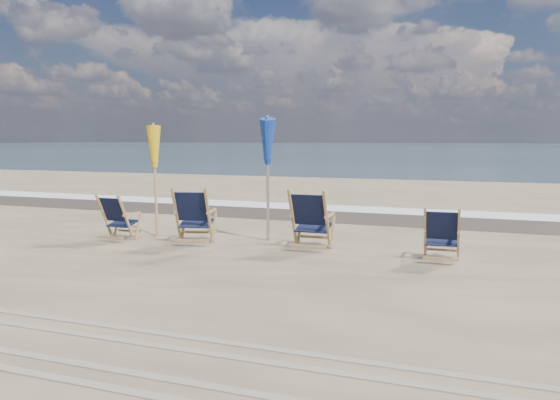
% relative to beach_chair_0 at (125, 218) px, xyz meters
% --- Properties ---
extents(ocean, '(400.00, 400.00, 0.00)m').
position_rel_beach_chair_0_xyz_m(ocean, '(3.03, 126.15, -0.47)').
color(ocean, '#3A5460').
rests_on(ocean, ground).
extents(surf_foam, '(200.00, 1.40, 0.01)m').
position_rel_beach_chair_0_xyz_m(surf_foam, '(3.03, 6.45, -0.46)').
color(surf_foam, silver).
rests_on(surf_foam, ground).
extents(wet_sand_strip, '(200.00, 2.60, 0.00)m').
position_rel_beach_chair_0_xyz_m(wet_sand_strip, '(3.03, 4.95, -0.47)').
color(wet_sand_strip, '#42362A').
rests_on(wet_sand_strip, ground).
extents(tire_tracks, '(80.00, 1.30, 0.01)m').
position_rel_beach_chair_0_xyz_m(tire_tracks, '(3.03, -4.65, -0.46)').
color(tire_tracks, gray).
rests_on(tire_tracks, ground).
extents(beach_chair_0, '(0.63, 0.70, 0.94)m').
position_rel_beach_chair_0_xyz_m(beach_chair_0, '(0.00, 0.00, 0.00)').
color(beach_chair_0, black).
rests_on(beach_chair_0, ground).
extents(beach_chair_1, '(0.87, 0.93, 1.10)m').
position_rel_beach_chair_0_xyz_m(beach_chair_1, '(1.65, 0.25, 0.08)').
color(beach_chair_1, black).
rests_on(beach_chair_1, ground).
extents(beach_chair_2, '(0.73, 0.82, 1.12)m').
position_rel_beach_chair_0_xyz_m(beach_chair_2, '(3.86, 0.43, 0.09)').
color(beach_chair_2, black).
rests_on(beach_chair_2, ground).
extents(beach_chair_3, '(0.61, 0.68, 0.92)m').
position_rel_beach_chair_0_xyz_m(beach_chair_3, '(6.07, 0.25, -0.01)').
color(beach_chair_3, black).
rests_on(beach_chair_3, ground).
extents(umbrella_yellow, '(0.30, 0.30, 2.24)m').
position_rel_beach_chair_0_xyz_m(umbrella_yellow, '(0.15, 0.83, 1.24)').
color(umbrella_yellow, '#A47E49').
rests_on(umbrella_yellow, ground).
extents(umbrella_blue, '(0.30, 0.30, 2.38)m').
position_rel_beach_chair_0_xyz_m(umbrella_blue, '(2.59, 0.88, 1.37)').
color(umbrella_blue, '#A5A5AD').
rests_on(umbrella_blue, ground).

